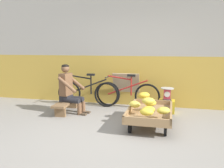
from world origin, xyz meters
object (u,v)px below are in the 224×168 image
at_px(vendor_seated, 69,89).
at_px(low_bench, 67,104).
at_px(banana_cart, 150,113).
at_px(bicycle_near_left, 87,93).
at_px(plastic_crate, 167,106).
at_px(weighing_scale, 167,94).
at_px(bicycle_far_left, 127,94).
at_px(sign_board, 126,89).

bearing_deg(vendor_seated, low_bench, 172.26).
relative_size(banana_cart, bicycle_near_left, 0.87).
height_order(plastic_crate, weighing_scale, weighing_scale).
distance_m(vendor_seated, bicycle_far_left, 1.48).
bearing_deg(banana_cart, bicycle_near_left, 146.00).
xyz_separation_m(vendor_seated, bicycle_far_left, (1.24, 0.78, -0.21)).
bearing_deg(banana_cart, vendor_seated, 166.32).
height_order(weighing_scale, bicycle_near_left, bicycle_near_left).
distance_m(banana_cart, low_bench, 2.07).
bearing_deg(bicycle_near_left, weighing_scale, -4.71).
height_order(plastic_crate, bicycle_far_left, bicycle_far_left).
bearing_deg(plastic_crate, bicycle_far_left, 166.02).
bearing_deg(bicycle_far_left, plastic_crate, -13.98).
distance_m(weighing_scale, bicycle_far_left, 1.03).
distance_m(low_bench, weighing_scale, 2.39).
bearing_deg(sign_board, bicycle_near_left, -160.28).
bearing_deg(low_bench, bicycle_near_left, 67.76).
bearing_deg(weighing_scale, bicycle_near_left, 175.29).
relative_size(low_bench, plastic_crate, 3.10).
distance_m(banana_cart, bicycle_near_left, 2.09).
height_order(banana_cart, bicycle_far_left, bicycle_far_left).
distance_m(bicycle_near_left, bicycle_far_left, 1.05).
height_order(low_bench, weighing_scale, weighing_scale).
xyz_separation_m(plastic_crate, bicycle_near_left, (-2.04, 0.17, 0.20)).
height_order(vendor_seated, weighing_scale, vendor_seated).
bearing_deg(bicycle_near_left, plastic_crate, -4.68).
xyz_separation_m(plastic_crate, weighing_scale, (0.00, -0.00, 0.30)).
distance_m(plastic_crate, sign_board, 1.22).
distance_m(plastic_crate, weighing_scale, 0.30).
bearing_deg(banana_cart, bicycle_far_left, 118.81).
bearing_deg(plastic_crate, weighing_scale, -90.00).
height_order(plastic_crate, bicycle_near_left, bicycle_near_left).
bearing_deg(bicycle_far_left, bicycle_near_left, -175.57).
height_order(low_bench, bicycle_near_left, bicycle_near_left).
relative_size(plastic_crate, weighing_scale, 1.20).
height_order(low_bench, vendor_seated, vendor_seated).
distance_m(plastic_crate, bicycle_far_left, 1.04).
distance_m(low_bench, bicycle_near_left, 0.76).
xyz_separation_m(low_bench, plastic_crate, (2.32, 0.52, -0.05)).
bearing_deg(low_bench, banana_cart, -13.43).
relative_size(banana_cart, weighing_scale, 4.82).
height_order(vendor_seated, sign_board, vendor_seated).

